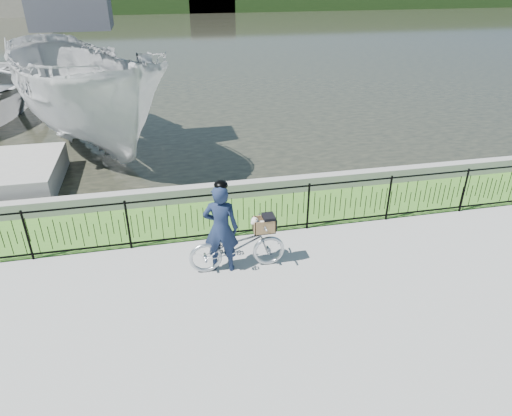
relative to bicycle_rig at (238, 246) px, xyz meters
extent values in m
plane|color=gray|center=(0.85, -0.40, -0.52)|extent=(120.00, 120.00, 0.00)
cube|color=#3E7023|center=(0.85, 2.20, -0.52)|extent=(60.00, 2.00, 0.01)
plane|color=#28281E|center=(0.85, 32.60, -0.52)|extent=(120.00, 120.00, 0.00)
cube|color=gray|center=(0.85, 3.20, -0.32)|extent=(60.00, 0.30, 0.40)
cube|color=#274219|center=(0.85, 59.60, 0.98)|extent=(120.00, 6.00, 3.00)
imported|color=#AFB5BC|center=(-0.01, 0.00, -0.01)|extent=(1.94, 0.68, 1.02)
cube|color=black|center=(0.53, 0.00, 0.27)|extent=(0.38, 0.18, 0.02)
cube|color=olive|center=(0.53, 0.00, 0.27)|extent=(0.42, 0.28, 0.01)
cube|color=olive|center=(0.53, 0.13, 0.41)|extent=(0.42, 0.01, 0.29)
cube|color=olive|center=(0.53, -0.13, 0.41)|extent=(0.42, 0.02, 0.29)
cube|color=olive|center=(0.73, 0.00, 0.41)|extent=(0.02, 0.28, 0.29)
cube|color=olive|center=(0.33, 0.00, 0.41)|extent=(0.01, 0.28, 0.29)
cube|color=black|center=(0.62, 0.00, 0.58)|extent=(0.23, 0.30, 0.06)
cube|color=black|center=(0.75, 0.00, 0.44)|extent=(0.02, 0.30, 0.23)
ellipsoid|color=silver|center=(0.51, 0.00, 0.40)|extent=(0.31, 0.22, 0.20)
sphere|color=silver|center=(0.34, -0.02, 0.53)|extent=(0.15, 0.15, 0.15)
sphere|color=silver|center=(0.29, -0.04, 0.50)|extent=(0.07, 0.07, 0.07)
sphere|color=black|center=(0.26, -0.05, 0.50)|extent=(0.02, 0.02, 0.02)
cone|color=#AB7947|center=(0.34, 0.04, 0.59)|extent=(0.06, 0.08, 0.08)
cone|color=#AB7947|center=(0.36, -0.06, 0.59)|extent=(0.06, 0.08, 0.08)
imported|color=#151F39|center=(-0.32, 0.04, 0.41)|extent=(0.77, 0.61, 1.87)
ellipsoid|color=black|center=(-0.32, 0.04, 1.33)|extent=(0.26, 0.29, 0.18)
imported|color=#B1B1B1|center=(-3.49, 7.68, 1.28)|extent=(7.07, 9.91, 3.59)
camera|label=1|loc=(-1.27, -7.55, 4.91)|focal=32.00mm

